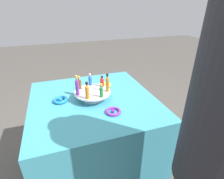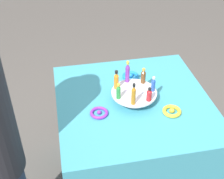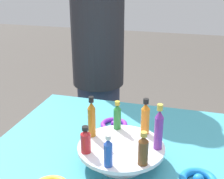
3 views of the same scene
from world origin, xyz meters
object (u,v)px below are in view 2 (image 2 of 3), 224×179
object	(u,v)px
bottle_orange	(116,80)
ribbon_bow_purple	(99,113)
bottle_blue	(153,84)
bottle_green	(118,92)
bottle_red	(149,95)
ribbon_bow_gold	(172,111)
bottle_purple	(127,72)
bottle_brown	(143,76)
display_stand	(134,95)
ribbon_bow_blue	(131,76)
bottle_amber	(134,95)

from	to	relation	value
bottle_orange	ribbon_bow_purple	distance (m)	0.22
bottle_blue	bottle_green	distance (m)	0.22
bottle_green	bottle_red	size ratio (longest dim) A/B	1.18
bottle_green	bottle_blue	bearing A→B (deg)	-81.62
bottle_red	ribbon_bow_gold	bearing A→B (deg)	-115.88
bottle_blue	bottle_purple	distance (m)	0.18
bottle_brown	bottle_purple	world-z (taller)	bottle_purple
bottle_purple	bottle_red	bearing A→B (deg)	-158.76
bottle_blue	display_stand	bearing A→B (deg)	85.53
ribbon_bow_purple	ribbon_bow_blue	size ratio (longest dim) A/B	0.97
bottle_amber	ribbon_bow_blue	distance (m)	0.38
bottle_orange	ribbon_bow_purple	world-z (taller)	bottle_orange
bottle_blue	bottle_orange	xyz separation A→B (m)	(0.07, 0.21, 0.01)
display_stand	bottle_blue	xyz separation A→B (m)	(-0.01, -0.11, 0.07)
bottle_orange	ribbon_bow_blue	distance (m)	0.25
bottle_red	bottle_blue	bearing A→B (deg)	-30.19
bottle_orange	bottle_green	size ratio (longest dim) A/B	1.23
bottle_blue	ribbon_bow_gold	xyz separation A→B (m)	(-0.15, -0.08, -0.10)
bottle_orange	ribbon_bow_blue	size ratio (longest dim) A/B	1.14
bottle_orange	ribbon_bow_gold	distance (m)	0.37
ribbon_bow_purple	ribbon_bow_blue	world-z (taller)	ribbon_bow_blue
bottle_brown	bottle_red	bearing A→B (deg)	175.53
display_stand	bottle_amber	size ratio (longest dim) A/B	1.96
ribbon_bow_purple	ribbon_bow_blue	xyz separation A→B (m)	(0.33, -0.27, 0.00)
bottle_orange	bottle_amber	xyz separation A→B (m)	(-0.17, -0.06, 0.01)
display_stand	bottle_amber	distance (m)	0.14
bottle_blue	bottle_brown	bearing A→B (deg)	21.24
bottle_purple	bottle_brown	bearing A→B (deg)	-107.33
bottle_blue	bottle_red	bearing A→B (deg)	149.81
bottle_purple	ribbon_bow_gold	distance (m)	0.36
bottle_red	bottle_green	bearing A→B (deg)	72.67
ribbon_bow_gold	bottle_red	bearing A→B (deg)	64.12
bottle_brown	bottle_red	size ratio (longest dim) A/B	1.19
bottle_amber	bottle_red	xyz separation A→B (m)	(0.01, -0.10, -0.02)
ribbon_bow_purple	bottle_brown	bearing A→B (deg)	-61.05
bottle_purple	bottle_red	world-z (taller)	bottle_purple
bottle_blue	bottle_brown	distance (m)	0.10
bottle_blue	bottle_red	size ratio (longest dim) A/B	1.14
bottle_blue	bottle_orange	distance (m)	0.22
bottle_blue	bottle_red	world-z (taller)	bottle_blue
display_stand	bottle_orange	world-z (taller)	bottle_orange
display_stand	ribbon_bow_gold	xyz separation A→B (m)	(-0.15, -0.19, -0.03)
ribbon_bow_blue	display_stand	bearing A→B (deg)	170.70
bottle_brown	ribbon_bow_gold	xyz separation A→B (m)	(-0.24, -0.11, -0.10)
bottle_purple	ribbon_bow_blue	world-z (taller)	bottle_purple
bottle_orange	bottle_red	world-z (taller)	bottle_orange
bottle_orange	bottle_green	world-z (taller)	bottle_orange
bottle_blue	bottle_red	xyz separation A→B (m)	(-0.08, 0.05, -0.01)
bottle_green	ribbon_bow_purple	distance (m)	0.17
bottle_brown	bottle_green	size ratio (longest dim) A/B	1.01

